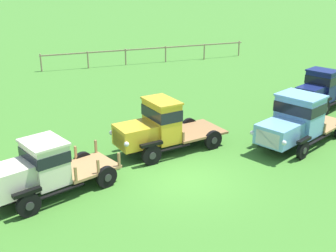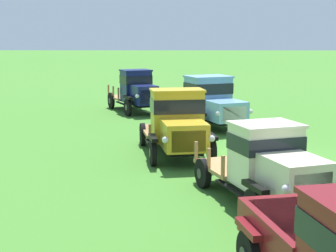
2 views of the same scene
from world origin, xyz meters
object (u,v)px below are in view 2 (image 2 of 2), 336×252
vintage_truck_second_in_line (269,164)px  vintage_truck_far_side (210,101)px  vintage_truck_midrow_center (178,124)px  vintage_truck_back_of_row (137,90)px

vintage_truck_second_in_line → vintage_truck_far_side: size_ratio=0.85×
vintage_truck_second_in_line → vintage_truck_far_side: 10.95m
vintage_truck_midrow_center → vintage_truck_back_of_row: size_ratio=1.09×
vintage_truck_midrow_center → vintage_truck_far_side: 6.06m
vintage_truck_midrow_center → vintage_truck_second_in_line: bearing=-156.6°
vintage_truck_second_in_line → vintage_truck_midrow_center: vintage_truck_midrow_center is taller
vintage_truck_midrow_center → vintage_truck_back_of_row: 10.39m
vintage_truck_midrow_center → vintage_truck_far_side: (5.88, -1.45, 0.02)m
vintage_truck_midrow_center → vintage_truck_back_of_row: vintage_truck_midrow_center is taller
vintage_truck_second_in_line → vintage_truck_back_of_row: 15.81m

